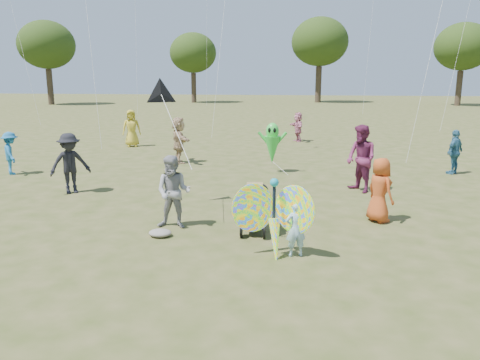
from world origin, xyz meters
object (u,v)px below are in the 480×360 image
(crowd_e, at_px, (361,159))
(jogging_stroller, at_px, (255,204))
(crowd_b, at_px, (70,163))
(crowd_c, at_px, (455,152))
(alien_kite, at_px, (272,145))
(adult_man, at_px, (173,192))
(child_girl, at_px, (296,229))
(crowd_i, at_px, (11,153))
(crowd_d, at_px, (179,140))
(crowd_j, at_px, (298,127))
(crowd_a, at_px, (380,190))
(crowd_g, at_px, (132,128))
(butterfly_kite, at_px, (274,218))

(crowd_e, bearing_deg, jogging_stroller, -65.58)
(crowd_b, height_order, crowd_c, crowd_b)
(crowd_b, distance_m, jogging_stroller, 6.22)
(jogging_stroller, height_order, alien_kite, alien_kite)
(crowd_c, bearing_deg, adult_man, -4.89)
(crowd_e, xyz_separation_m, alien_kite, (-2.76, 2.42, -0.00))
(child_girl, bearing_deg, alien_kite, -102.42)
(crowd_b, height_order, crowd_i, crowd_b)
(crowd_d, relative_size, alien_kite, 1.02)
(child_girl, relative_size, adult_man, 0.65)
(crowd_b, distance_m, crowd_j, 13.57)
(crowd_c, height_order, jogging_stroller, crowd_c)
(crowd_c, relative_size, alien_kite, 0.88)
(adult_man, relative_size, crowd_a, 1.09)
(crowd_i, distance_m, alien_kite, 8.93)
(crowd_j, bearing_deg, jogging_stroller, -24.43)
(crowd_a, bearing_deg, crowd_j, -25.03)
(alien_kite, bearing_deg, adult_man, -104.07)
(crowd_d, bearing_deg, crowd_a, -162.77)
(crowd_g, distance_m, alien_kite, 8.89)
(crowd_g, bearing_deg, butterfly_kite, -79.03)
(child_girl, distance_m, crowd_g, 15.40)
(crowd_g, xyz_separation_m, crowd_i, (-1.60, -6.91, -0.15))
(crowd_g, bearing_deg, child_girl, -77.66)
(crowd_a, xyz_separation_m, alien_kite, (-2.92, 5.29, 0.22))
(crowd_i, bearing_deg, adult_man, -163.46)
(crowd_a, bearing_deg, crowd_i, 38.17)
(child_girl, relative_size, crowd_a, 0.71)
(crowd_b, distance_m, crowd_i, 3.97)
(crowd_i, distance_m, jogging_stroller, 10.17)
(adult_man, relative_size, crowd_i, 1.11)
(crowd_b, height_order, butterfly_kite, crowd_b)
(crowd_j, bearing_deg, alien_kite, -27.05)
(crowd_c, xyz_separation_m, alien_kite, (-6.20, -0.70, 0.20))
(crowd_d, distance_m, crowd_j, 8.21)
(crowd_j, bearing_deg, butterfly_kite, -22.45)
(crowd_e, bearing_deg, butterfly_kite, -54.07)
(crowd_g, relative_size, crowd_j, 1.17)
(adult_man, xyz_separation_m, crowd_b, (-3.83, 2.62, 0.06))
(crowd_a, distance_m, crowd_d, 9.39)
(child_girl, relative_size, alien_kite, 0.61)
(crowd_g, height_order, alien_kite, crowd_g)
(crowd_j, bearing_deg, crowd_g, -91.32)
(crowd_g, relative_size, butterfly_kite, 1.01)
(crowd_d, xyz_separation_m, crowd_i, (-5.05, -3.01, -0.16))
(crowd_j, bearing_deg, crowd_d, -54.75)
(alien_kite, bearing_deg, crowd_a, -61.16)
(alien_kite, bearing_deg, crowd_d, 160.17)
(child_girl, bearing_deg, jogging_stroller, -74.90)
(crowd_e, xyz_separation_m, crowd_i, (-11.54, 0.75, -0.24))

